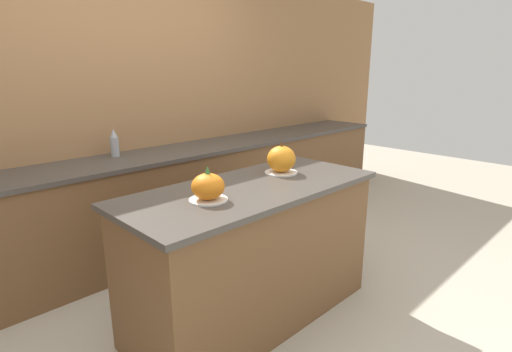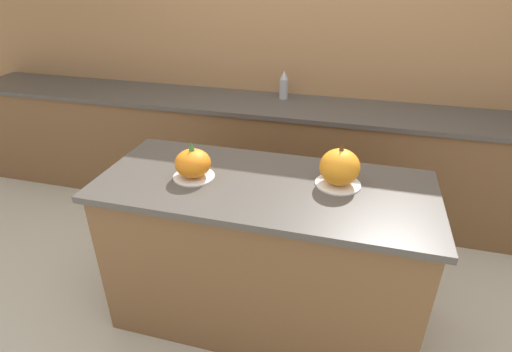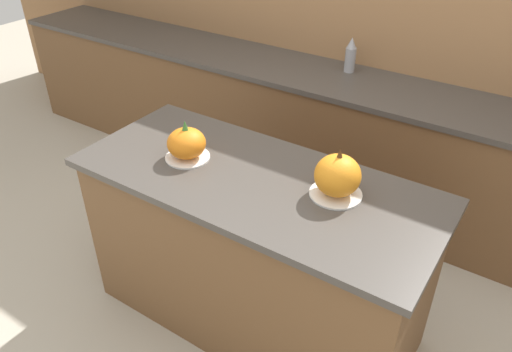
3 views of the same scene
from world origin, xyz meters
name	(u,v)px [view 1 (image 1 of 3)]	position (x,y,z in m)	size (l,w,h in m)	color
ground_plane	(252,314)	(0.00, 0.00, 0.00)	(12.00, 12.00, 0.00)	#BCB29E
wall_back	(123,109)	(0.00, 1.60, 1.25)	(8.00, 0.06, 2.50)	#9E7047
kitchen_island	(252,253)	(0.00, 0.00, 0.45)	(1.68, 0.73, 0.90)	brown
back_counter	(150,206)	(0.00, 1.27, 0.45)	(6.00, 0.60, 0.89)	brown
pumpkin_cake_left	(208,187)	(-0.36, -0.03, 0.98)	(0.21, 0.21, 0.20)	white
pumpkin_cake_right	(281,160)	(0.36, 0.08, 0.99)	(0.23, 0.23, 0.23)	white
bottle_tall	(114,143)	(-0.19, 1.42, 1.00)	(0.07, 0.07, 0.23)	#99999E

